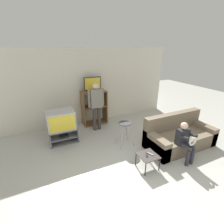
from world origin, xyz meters
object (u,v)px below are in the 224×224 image
object	(u,v)px
snack_table	(148,157)
couch	(179,136)
remote_control_white	(150,154)
media_shelf	(94,107)
television_main	(61,120)
television_flat	(93,84)
person_seated_child	(185,139)
folding_stool	(125,127)
person_standing_adult	(96,102)
remote_control_black	(147,155)
tv_stand	(63,135)

from	to	relation	value
snack_table	couch	size ratio (longest dim) A/B	0.22
remote_control_white	media_shelf	bearing A→B (deg)	71.71
television_main	couch	world-z (taller)	television_main
television_flat	remote_control_white	xyz separation A→B (m)	(0.36, -2.80, -1.08)
person_seated_child	folding_stool	bearing A→B (deg)	129.52
person_seated_child	person_standing_adult	bearing A→B (deg)	119.21
television_flat	snack_table	xyz separation A→B (m)	(0.30, -2.80, -1.13)
snack_table	person_seated_child	bearing A→B (deg)	-6.41
remote_control_black	remote_control_white	xyz separation A→B (m)	(0.09, -0.01, 0.00)
television_flat	folding_stool	xyz separation A→B (m)	(0.29, -1.74, -0.88)
remote_control_white	person_seated_child	size ratio (longest dim) A/B	0.15
remote_control_black	person_standing_adult	bearing A→B (deg)	129.81
tv_stand	person_seated_child	size ratio (longest dim) A/B	0.82
remote_control_black	remote_control_white	world-z (taller)	same
folding_stool	snack_table	distance (m)	1.09
television_flat	remote_control_black	world-z (taller)	television_flat
television_flat	folding_stool	distance (m)	1.97
media_shelf	snack_table	xyz separation A→B (m)	(0.28, -2.78, -0.31)
folding_stool	remote_control_black	bearing A→B (deg)	-91.25
tv_stand	television_main	bearing A→B (deg)	-177.61
tv_stand	snack_table	world-z (taller)	tv_stand
media_shelf	television_flat	world-z (taller)	television_flat
tv_stand	media_shelf	distance (m)	1.52
folding_stool	remote_control_black	size ratio (longest dim) A/B	4.78
television_flat	remote_control_white	world-z (taller)	television_flat
remote_control_white	couch	bearing A→B (deg)	-7.96
television_main	snack_table	distance (m)	2.56
couch	person_seated_child	size ratio (longest dim) A/B	1.97
snack_table	person_standing_adult	distance (m)	2.40
folding_stool	remote_control_white	size ratio (longest dim) A/B	4.78
tv_stand	remote_control_white	size ratio (longest dim) A/B	5.55
television_flat	person_seated_child	size ratio (longest dim) A/B	0.61
media_shelf	remote_control_white	world-z (taller)	media_shelf
television_main	couch	distance (m)	3.34
tv_stand	person_seated_child	distance (m)	3.29
person_standing_adult	tv_stand	bearing A→B (deg)	-166.87
couch	person_seated_child	distance (m)	0.71
snack_table	remote_control_white	world-z (taller)	remote_control_white
television_flat	snack_table	bearing A→B (deg)	-83.95
remote_control_black	couch	world-z (taller)	couch
media_shelf	remote_control_black	bearing A→B (deg)	-84.79
television_main	media_shelf	world-z (taller)	media_shelf
remote_control_black	person_standing_adult	distance (m)	2.37
tv_stand	media_shelf	bearing A→B (deg)	31.79
tv_stand	television_flat	distance (m)	1.91
folding_stool	couch	world-z (taller)	couch
tv_stand	snack_table	xyz separation A→B (m)	(1.53, -2.01, 0.10)
folding_stool	snack_table	size ratio (longest dim) A/B	1.63
couch	snack_table	bearing A→B (deg)	-163.31
television_main	folding_stool	distance (m)	1.81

